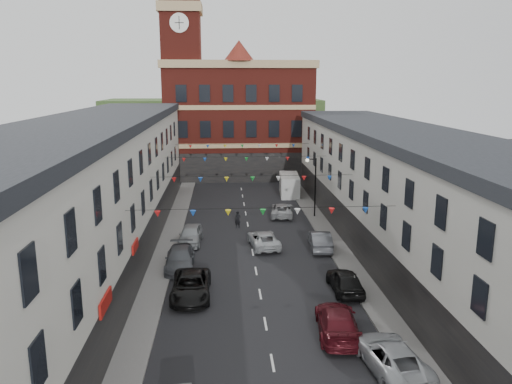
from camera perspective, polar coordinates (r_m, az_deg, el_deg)
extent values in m
plane|color=black|center=(36.24, 0.00, -9.02)|extent=(160.00, 160.00, 0.00)
cube|color=#605E5B|center=(38.30, -10.66, -7.91)|extent=(1.80, 64.00, 0.15)
cube|color=#605E5B|center=(39.10, 10.03, -7.46)|extent=(1.80, 64.00, 0.15)
cube|color=silver|center=(36.88, -18.73, -1.17)|extent=(8.00, 56.00, 10.00)
cube|color=black|center=(36.06, -19.33, 7.12)|extent=(8.40, 56.00, 0.70)
cube|color=black|center=(36.98, -12.25, -6.23)|extent=(0.12, 56.00, 3.20)
cube|color=#BBB8AF|center=(38.40, 17.76, -1.34)|extent=(8.00, 56.00, 9.00)
cube|color=black|center=(37.58, 18.25, 5.86)|extent=(8.40, 56.00, 0.70)
cube|color=black|center=(37.90, 11.73, -5.74)|extent=(0.12, 56.00, 3.20)
cube|color=maroon|center=(71.91, -2.03, 7.88)|extent=(20.00, 12.00, 15.00)
cube|color=tan|center=(71.71, -2.08, 14.27)|extent=(20.60, 12.60, 1.00)
cone|color=maroon|center=(66.79, -1.96, 15.86)|extent=(4.00, 4.00, 2.60)
cube|color=maroon|center=(68.85, -8.35, 11.31)|extent=(5.00, 5.00, 24.00)
cube|color=tan|center=(69.45, -8.64, 20.00)|extent=(5.60, 5.60, 1.20)
cylinder|color=white|center=(66.69, -8.77, 18.58)|extent=(2.40, 0.12, 2.40)
cube|color=#335326|center=(96.01, -4.89, 7.52)|extent=(40.00, 14.00, 10.00)
cylinder|color=black|center=(49.57, 6.78, 0.44)|extent=(0.14, 0.14, 6.00)
cylinder|color=black|center=(48.98, 6.41, 3.75)|extent=(0.90, 0.10, 0.10)
sphere|color=beige|center=(48.92, 5.89, 3.63)|extent=(0.36, 0.36, 0.36)
imported|color=black|center=(32.17, -7.44, -10.61)|extent=(2.43, 5.23, 1.45)
imported|color=#474A4F|center=(36.94, -8.69, -7.53)|extent=(2.13, 5.05, 1.46)
imported|color=#92969A|center=(42.23, -7.48, -4.86)|extent=(2.09, 4.62, 1.54)
imported|color=#A1A4A9|center=(25.41, 15.21, -17.68)|extent=(2.94, 5.33, 1.41)
imported|color=#4F0F17|center=(27.89, 9.26, -14.41)|extent=(2.62, 5.35, 1.50)
imported|color=black|center=(33.13, 10.15, -9.96)|extent=(1.85, 4.40, 1.49)
imported|color=#55575E|center=(40.89, 7.32, -5.47)|extent=(1.90, 4.62, 1.49)
imported|color=#A2A4A6|center=(50.34, 2.98, -2.05)|extent=(2.71, 4.93, 1.31)
imported|color=silver|center=(41.06, 0.86, -5.42)|extent=(2.73, 4.97, 1.32)
cube|color=beige|center=(59.62, 3.83, 0.81)|extent=(2.52, 5.69, 2.46)
imported|color=black|center=(46.30, -2.10, -3.17)|extent=(0.66, 0.53, 1.57)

